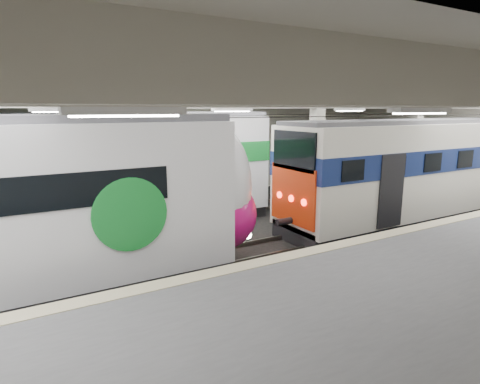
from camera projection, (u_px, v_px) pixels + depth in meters
station_hall at (292, 167)px, 12.17m from camera, size 36.00×24.00×5.75m
modern_emu at (16, 213)px, 10.20m from camera, size 15.21×3.14×4.84m
older_rer at (416, 169)px, 17.81m from camera, size 13.76×3.04×4.53m
far_train at (87, 172)px, 16.13m from camera, size 15.43×3.62×4.84m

